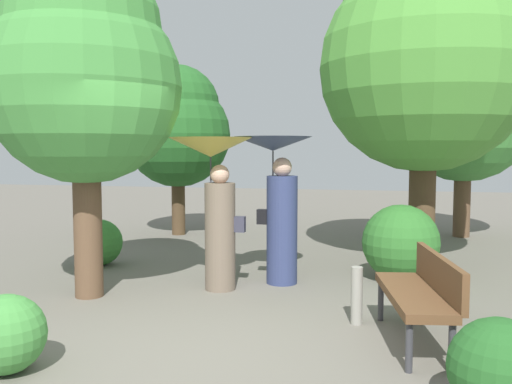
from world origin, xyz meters
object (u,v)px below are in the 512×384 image
Objects in this scene: tree_near_left at (178,126)px; path_marker_post at (357,295)px; park_bench at (421,290)px; person_right at (278,190)px; tree_near_right at (426,49)px; person_left at (215,186)px; tree_mid_right at (465,103)px; tree_mid_left at (84,69)px.

tree_near_left is 5.96× the size of path_marker_post.
path_marker_post is at bearing -135.91° from park_bench.
person_right is 3.30× the size of path_marker_post.
path_marker_post is (3.95, -5.19, -2.00)m from tree_near_left.
person_right is 0.38× the size of tree_near_right.
tree_near_left reaches higher than person_left.
park_bench is at bearing -142.47° from person_right.
tree_near_right reaches higher than tree_mid_right.
tree_near_right is 8.69× the size of path_marker_post.
tree_near_left is 0.83× the size of tree_mid_right.
person_left is at bearing 120.78° from person_right.
tree_mid_right is (5.83, 1.04, 0.44)m from tree_near_left.
park_bench is 7.16m from tree_mid_right.
tree_near_right is at bearing -54.03° from person_left.
person_left is at bearing -130.63° from park_bench.
path_marker_post is at bearing -52.76° from tree_near_left.
park_bench is at bearing -94.04° from tree_near_right.
tree_mid_right is at bearing 159.68° from park_bench.
person_right is 3.36m from tree_near_right.
tree_near_right reaches higher than person_left.
person_left is 0.99× the size of person_right.
person_right is at bearing -59.22° from person_left.
person_right is at bearing -148.44° from park_bench.
person_right is 1.27× the size of park_bench.
tree_near_right is (0.26, 3.71, 2.83)m from park_bench.
park_bench is at bearing -124.65° from person_left.
person_right is 5.77m from tree_mid_right.
tree_mid_right is at bearing -35.99° from person_right.
park_bench is 0.37× the size of tree_mid_left.
park_bench is 0.30× the size of tree_near_right.
path_marker_post is (1.11, -1.53, -0.96)m from person_right.
path_marker_post is (-1.88, -6.23, -2.44)m from tree_mid_right.
tree_near_right is at bearing 75.13° from path_marker_post.
park_bench is 4.53m from tree_mid_left.
park_bench is 2.61× the size of path_marker_post.
person_right is at bearing -52.31° from tree_near_left.
tree_mid_left is at bearing -131.06° from tree_mid_right.
path_marker_post is (-0.87, -3.26, -3.04)m from tree_near_right.
park_bench is 4.67m from tree_near_right.
tree_mid_left is (-4.12, -2.92, -0.58)m from tree_near_right.
tree_near_right is (2.71, 2.23, 2.00)m from person_left.
tree_mid_right is (1.01, 2.97, -0.60)m from tree_near_right.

